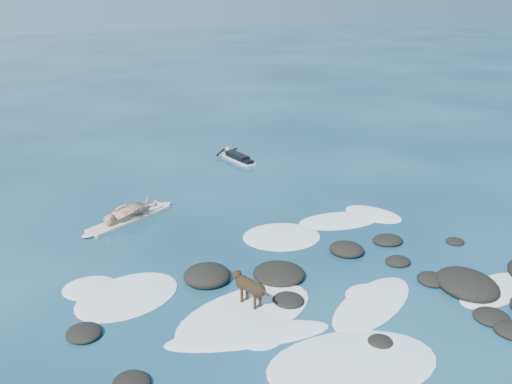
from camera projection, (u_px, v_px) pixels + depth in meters
ground at (286, 283)px, 14.38m from camera, size 160.00×160.00×0.00m
reef_rocks at (430, 295)px, 13.61m from camera, size 12.02×7.54×0.59m
breaking_foam at (294, 294)px, 13.85m from camera, size 11.05×8.63×0.12m
standing_surfer_rig at (128, 196)px, 17.87m from camera, size 3.46×1.72×2.05m
paddling_surfer_rig at (237, 157)px, 24.21m from camera, size 1.08×2.42×0.42m
dog at (249, 286)px, 13.19m from camera, size 0.51×1.24×0.80m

